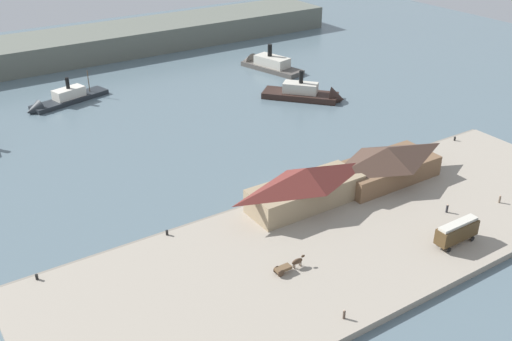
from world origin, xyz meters
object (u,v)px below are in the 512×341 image
mooring_post_east (167,233)px  pedestrian_walking_west (344,315)px  mooring_post_center_west (455,139)px  mooring_post_center_east (37,277)px  ferry_approaching_west (311,95)px  pedestrian_by_tram (500,199)px  ferry_departing_north (60,101)px  mooring_post_west (419,150)px  street_tram (457,231)px  pedestrian_at_waters_edge (447,209)px  horse_cart (289,265)px  ferry_near_quay (265,64)px  ferry_shed_east_terminal (306,186)px  ferry_shed_west_terminal (386,163)px

mooring_post_east → pedestrian_walking_west: bearing=-70.3°
mooring_post_center_west → mooring_post_center_east: (-93.63, 0.43, 0.00)m
pedestrian_walking_west → ferry_approaching_west: size_ratio=0.07×
mooring_post_center_west → mooring_post_center_east: size_ratio=1.00×
pedestrian_by_tram → ferry_departing_north: (-52.73, 98.47, -0.74)m
mooring_post_west → mooring_post_east: (-60.26, 0.58, 0.00)m
mooring_post_center_east → ferry_departing_north: bearing=71.1°
mooring_post_center_east → street_tram: bearing=-24.8°
street_tram → pedestrian_at_waters_edge: 10.03m
horse_cart → ferry_approaching_west: 79.19m
mooring_post_center_east → ferry_near_quay: ferry_near_quay is taller
street_tram → ferry_departing_north: size_ratio=0.34×
pedestrian_by_tram → pedestrian_walking_west: 45.76m
mooring_post_west → ferry_shed_east_terminal: bearing=-173.1°
horse_cart → ferry_departing_north: ferry_departing_north is taller
mooring_post_center_east → pedestrian_by_tram: bearing=-16.9°
ferry_shed_east_terminal → ferry_approaching_west: size_ratio=1.07×
ferry_shed_west_terminal → mooring_post_center_west: ferry_shed_west_terminal is taller
mooring_post_west → mooring_post_center_west: bearing=-0.5°
horse_cart → pedestrian_walking_west: 12.97m
pedestrian_by_tram → pedestrian_at_waters_edge: (-10.93, 3.02, 0.06)m
mooring_post_center_east → mooring_post_east: 21.76m
pedestrian_by_tram → ferry_departing_north: bearing=118.2°
pedestrian_walking_west → pedestrian_by_tram: bearing=10.4°
pedestrian_walking_west → ferry_departing_north: 107.04m
pedestrian_by_tram → mooring_post_east: size_ratio=1.71×
ferry_shed_east_terminal → ferry_near_quay: size_ratio=0.95×
ferry_shed_west_terminal → street_tram: ferry_shed_west_terminal is taller
pedestrian_at_waters_edge → mooring_post_west: pedestrian_at_waters_edge is taller
ferry_near_quay → mooring_post_west: bearing=-96.1°
mooring_post_center_west → ferry_near_quay: size_ratio=0.04×
pedestrian_at_waters_edge → ferry_approaching_west: bearing=74.5°
ferry_approaching_west → pedestrian_walking_west: bearing=-125.0°
ferry_shed_west_terminal → mooring_post_center_east: ferry_shed_west_terminal is taller
ferry_shed_west_terminal → pedestrian_at_waters_edge: size_ratio=13.16×
horse_cart → pedestrian_walking_west: size_ratio=3.65×
mooring_post_center_east → ferry_departing_north: 78.97m
pedestrian_walking_west → ferry_departing_north: bearing=94.1°
ferry_shed_east_terminal → ferry_departing_north: size_ratio=0.93×
pedestrian_walking_west → ferry_near_quay: ferry_near_quay is taller
ferry_departing_north → ferry_near_quay: (64.08, -3.54, 0.35)m
pedestrian_walking_west → mooring_post_center_west: 68.11m
ferry_shed_east_terminal → horse_cart: (-14.25, -14.54, -2.94)m
mooring_post_center_west → ferry_near_quay: ferry_near_quay is taller
street_tram → ferry_departing_north: bearing=108.9°
pedestrian_by_tram → pedestrian_walking_west: bearing=-169.6°
ferry_departing_north → pedestrian_by_tram: bearing=-61.8°
ferry_shed_west_terminal → pedestrian_walking_west: (-33.60, -26.75, -2.88)m
pedestrian_by_tram → mooring_post_east: 61.42m
mooring_post_center_east → mooring_post_east: same height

